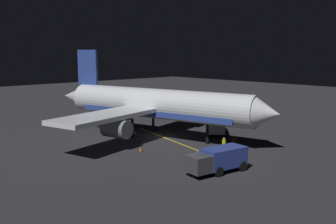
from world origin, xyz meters
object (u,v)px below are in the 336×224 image
object	(u,v)px
ground_crew_worker	(224,145)
airliner	(154,105)
baggage_truck	(218,160)
traffic_cone_near_right	(234,139)
traffic_cone_near_left	(141,149)
catering_truck	(217,126)

from	to	relation	value
ground_crew_worker	airliner	bearing A→B (deg)	-90.50
baggage_truck	traffic_cone_near_right	distance (m)	13.06
airliner	baggage_truck	distance (m)	16.97
airliner	traffic_cone_near_left	xyz separation A→B (m)	(6.29, 4.91, -3.92)
traffic_cone_near_left	traffic_cone_near_right	size ratio (longest dim) A/B	1.00
catering_truck	ground_crew_worker	distance (m)	9.99
ground_crew_worker	baggage_truck	bearing A→B (deg)	34.36
airliner	catering_truck	size ratio (longest dim) A/B	5.94
baggage_truck	ground_crew_worker	distance (m)	6.99
baggage_truck	ground_crew_worker	world-z (taller)	baggage_truck
traffic_cone_near_right	traffic_cone_near_left	bearing A→B (deg)	-19.44
baggage_truck	catering_truck	xyz separation A→B (m)	(-12.92, -10.91, -0.03)
airliner	traffic_cone_near_left	distance (m)	8.89
baggage_truck	traffic_cone_near_right	size ratio (longest dim) A/B	11.33
baggage_truck	catering_truck	size ratio (longest dim) A/B	1.11
airliner	baggage_truck	xyz separation A→B (m)	(5.87, 15.64, -2.99)
ground_crew_worker	traffic_cone_near_right	xyz separation A→B (m)	(-5.45, -2.68, -0.64)
airliner	traffic_cone_near_right	xyz separation A→B (m)	(-5.35, 9.02, -3.92)
airliner	baggage_truck	bearing A→B (deg)	69.45
baggage_truck	catering_truck	distance (m)	16.91
baggage_truck	catering_truck	world-z (taller)	baggage_truck
baggage_truck	traffic_cone_near_left	distance (m)	10.78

